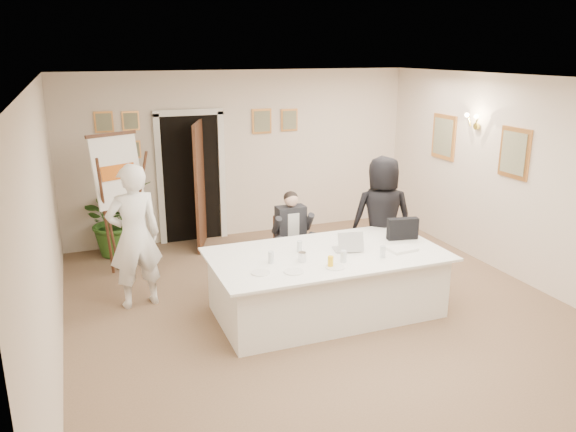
% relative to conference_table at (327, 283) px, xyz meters
% --- Properties ---
extents(floor, '(7.00, 7.00, 0.00)m').
position_rel_conference_table_xyz_m(floor, '(-0.04, -0.12, -0.39)').
color(floor, brown).
rests_on(floor, ground).
extents(ceiling, '(6.00, 7.00, 0.02)m').
position_rel_conference_table_xyz_m(ceiling, '(-0.04, -0.12, 2.41)').
color(ceiling, white).
rests_on(ceiling, wall_back).
extents(wall_back, '(6.00, 0.10, 2.80)m').
position_rel_conference_table_xyz_m(wall_back, '(-0.04, 3.38, 1.01)').
color(wall_back, white).
rests_on(wall_back, floor).
extents(wall_left, '(0.10, 7.00, 2.80)m').
position_rel_conference_table_xyz_m(wall_left, '(-3.04, -0.12, 1.01)').
color(wall_left, white).
rests_on(wall_left, floor).
extents(wall_right, '(0.10, 7.00, 2.80)m').
position_rel_conference_table_xyz_m(wall_right, '(2.96, -0.12, 1.01)').
color(wall_right, white).
rests_on(wall_right, floor).
extents(doorway, '(1.14, 0.86, 2.20)m').
position_rel_conference_table_xyz_m(doorway, '(-0.92, 3.20, 0.65)').
color(doorway, black).
rests_on(doorway, floor).
extents(pictures_back_wall, '(3.40, 0.06, 0.80)m').
position_rel_conference_table_xyz_m(pictures_back_wall, '(-0.84, 3.35, 1.46)').
color(pictures_back_wall, '#E39B4D').
rests_on(pictures_back_wall, wall_back).
extents(pictures_right_wall, '(0.06, 2.20, 0.80)m').
position_rel_conference_table_xyz_m(pictures_right_wall, '(2.93, 1.08, 1.36)').
color(pictures_right_wall, '#E39B4D').
rests_on(pictures_right_wall, wall_right).
extents(wall_sconce, '(0.20, 0.30, 0.24)m').
position_rel_conference_table_xyz_m(wall_sconce, '(2.86, 1.08, 1.71)').
color(wall_sconce, gold).
rests_on(wall_sconce, wall_right).
extents(conference_table, '(2.81, 1.49, 0.78)m').
position_rel_conference_table_xyz_m(conference_table, '(0.00, 0.00, 0.00)').
color(conference_table, white).
rests_on(conference_table, floor).
extents(seated_man, '(0.57, 0.61, 1.28)m').
position_rel_conference_table_xyz_m(seated_man, '(-0.01, 1.14, 0.25)').
color(seated_man, black).
rests_on(seated_man, floor).
extents(flip_chart, '(0.71, 0.57, 2.00)m').
position_rel_conference_table_xyz_m(flip_chart, '(-2.23, 2.25, 0.53)').
color(flip_chart, '#362011').
rests_on(flip_chart, floor).
extents(standing_man, '(0.73, 0.54, 1.82)m').
position_rel_conference_table_xyz_m(standing_man, '(-2.12, 1.05, 0.52)').
color(standing_man, white).
rests_on(standing_man, floor).
extents(standing_woman, '(0.97, 0.76, 1.74)m').
position_rel_conference_table_xyz_m(standing_woman, '(1.20, 0.78, 0.48)').
color(standing_woman, black).
rests_on(standing_woman, floor).
extents(potted_palm, '(1.36, 1.32, 1.16)m').
position_rel_conference_table_xyz_m(potted_palm, '(-2.20, 3.08, 0.19)').
color(potted_palm, '#2F5D1F').
rests_on(potted_palm, floor).
extents(laptop, '(0.38, 0.40, 0.28)m').
position_rel_conference_table_xyz_m(laptop, '(0.26, 0.02, 0.52)').
color(laptop, '#B7BABC').
rests_on(laptop, conference_table).
extents(laptop_bag, '(0.41, 0.18, 0.28)m').
position_rel_conference_table_xyz_m(laptop_bag, '(1.12, 0.13, 0.52)').
color(laptop_bag, black).
rests_on(laptop_bag, conference_table).
extents(paper_stack, '(0.36, 0.27, 0.03)m').
position_rel_conference_table_xyz_m(paper_stack, '(0.89, -0.24, 0.40)').
color(paper_stack, white).
rests_on(paper_stack, conference_table).
extents(plate_left, '(0.24, 0.24, 0.01)m').
position_rel_conference_table_xyz_m(plate_left, '(-0.95, -0.32, 0.39)').
color(plate_left, white).
rests_on(plate_left, conference_table).
extents(plate_mid, '(0.24, 0.24, 0.01)m').
position_rel_conference_table_xyz_m(plate_mid, '(-0.60, -0.42, 0.39)').
color(plate_mid, white).
rests_on(plate_mid, conference_table).
extents(plate_near, '(0.27, 0.27, 0.01)m').
position_rel_conference_table_xyz_m(plate_near, '(-0.12, -0.46, 0.39)').
color(plate_near, white).
rests_on(plate_near, conference_table).
extents(glass_a, '(0.08, 0.08, 0.14)m').
position_rel_conference_table_xyz_m(glass_a, '(-0.74, -0.07, 0.45)').
color(glass_a, silver).
rests_on(glass_a, conference_table).
extents(glass_b, '(0.09, 0.09, 0.14)m').
position_rel_conference_table_xyz_m(glass_b, '(0.05, -0.34, 0.45)').
color(glass_b, silver).
rests_on(glass_b, conference_table).
extents(glass_c, '(0.08, 0.08, 0.14)m').
position_rel_conference_table_xyz_m(glass_c, '(0.54, -0.37, 0.45)').
color(glass_c, silver).
rests_on(glass_c, conference_table).
extents(glass_d, '(0.08, 0.08, 0.14)m').
position_rel_conference_table_xyz_m(glass_d, '(-0.29, 0.16, 0.45)').
color(glass_d, silver).
rests_on(glass_d, conference_table).
extents(oj_glass, '(0.08, 0.08, 0.13)m').
position_rel_conference_table_xyz_m(oj_glass, '(-0.16, -0.43, 0.45)').
color(oj_glass, yellow).
rests_on(oj_glass, conference_table).
extents(steel_jug, '(0.12, 0.12, 0.11)m').
position_rel_conference_table_xyz_m(steel_jug, '(-0.38, -0.15, 0.44)').
color(steel_jug, silver).
rests_on(steel_jug, conference_table).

